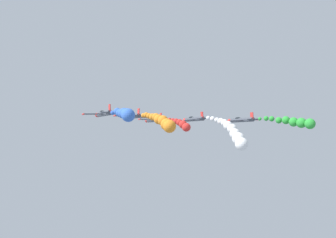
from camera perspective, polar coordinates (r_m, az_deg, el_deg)
airplane_lead at (r=107.18m, az=-2.06°, el=-0.15°), size 9.57×10.35×2.34m
smoke_trail_lead at (r=91.05m, az=1.90°, el=-0.74°), size 2.67×15.03×3.81m
airplane_left_inner at (r=95.25m, az=-5.35°, el=0.38°), size 9.57×10.35×2.34m
smoke_trail_left_inner at (r=76.96m, az=-0.89°, el=-0.39°), size 3.03×18.34×4.74m
airplane_right_inner at (r=103.15m, az=3.91°, el=-0.02°), size 9.55×10.35×2.52m
smoke_trail_right_inner at (r=83.04m, az=9.62°, el=-2.08°), size 6.10×21.52×7.92m
airplane_left_outer at (r=84.56m, az=-9.48°, el=0.80°), size 9.57×10.35×2.33m
smoke_trail_left_outer at (r=69.51m, az=-6.50°, el=0.78°), size 2.86×13.53×3.03m
airplane_right_outer at (r=100.43m, az=10.86°, el=-0.14°), size 9.56×10.35×2.35m
smoke_trail_right_outer at (r=87.26m, az=18.26°, el=-0.41°), size 2.99×15.99×3.26m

